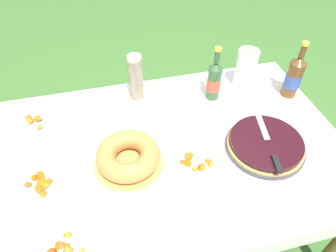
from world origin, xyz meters
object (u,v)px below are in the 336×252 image
Objects in this scene: cider_bottle_amber at (294,77)px; snack_plate_right at (39,187)px; berry_tart at (265,144)px; cup_stack at (136,79)px; snack_plate_near at (66,249)px; serving_knife at (269,144)px; snack_plate_left at (32,124)px; bundt_cake at (128,156)px; paper_towel_roll at (246,69)px; snack_plate_far at (196,166)px; cider_bottle_green at (214,80)px.

snack_plate_right is at bearing -166.63° from cider_bottle_amber.
berry_tart is 0.99m from snack_plate_right.
berry_tart is 0.71m from cup_stack.
serving_knife is at bearing 14.94° from snack_plate_near.
cider_bottle_amber is at bearing 13.37° from snack_plate_right.
snack_plate_left is (-0.54, -0.08, -0.12)m from cup_stack.
paper_towel_roll is at bearing 29.21° from bundt_cake.
cider_bottle_amber is 0.75m from snack_plate_far.
bundt_cake is at bearing -164.16° from cider_bottle_amber.
paper_towel_roll is (0.98, 0.73, 0.10)m from snack_plate_near.
cup_stack is 0.83m from cider_bottle_amber.
serving_knife is 0.72m from cup_stack.
cup_stack is 0.56m from snack_plate_left.
snack_plate_near is 0.93× the size of snack_plate_far.
berry_tart is at bearing 4.75° from snack_plate_far.
bundt_cake is 1.50× the size of snack_plate_near.
cider_bottle_green is 0.42m from cider_bottle_amber.
paper_towel_roll is (0.10, 0.49, 0.05)m from serving_knife.
snack_plate_far is at bearing -72.48° from cup_stack.
serving_knife is at bearing -46.23° from cup_stack.
paper_towel_roll is at bearing 22.26° from snack_plate_right.
paper_towel_roll is (0.20, 0.06, -0.00)m from cider_bottle_green.
snack_plate_left is at bearing 148.12° from snack_plate_far.
snack_plate_right is (-1.30, -0.31, -0.11)m from cider_bottle_amber.
serving_knife is at bearing -22.91° from snack_plate_left.
cider_bottle_green is (0.51, 0.34, 0.07)m from bundt_cake.
snack_plate_near is at bearing 116.33° from serving_knife.
bundt_cake is 1.40× the size of snack_plate_far.
cider_bottle_green is 1.03m from snack_plate_near.
bundt_cake is at bearing -38.54° from snack_plate_left.
cider_bottle_green is (-0.11, 0.41, 0.08)m from berry_tart.
cup_stack is at bearing 75.16° from bundt_cake.
snack_plate_near is at bearing -129.24° from bundt_cake.
serving_knife is 1.67× the size of paper_towel_roll.
cider_bottle_green reaches higher than paper_towel_roll.
cup_stack is at bearing 177.66° from paper_towel_roll.
serving_knife reaches higher than snack_plate_far.
cup_stack is 1.22× the size of snack_plate_far.
berry_tart is at bearing 16.57° from snack_plate_near.
bundt_cake is at bearing -150.79° from paper_towel_roll.
cider_bottle_amber is 1.56× the size of snack_plate_near.
cider_bottle_amber is at bearing 47.08° from berry_tart.
berry_tart is 1.60× the size of paper_towel_roll.
snack_plate_left is 1.09× the size of snack_plate_far.
cup_stack reaches higher than snack_plate_far.
snack_plate_left is (-1.35, 0.08, -0.11)m from cider_bottle_amber.
berry_tart is 0.48m from paper_towel_roll.
snack_plate_near is (-1.19, -0.59, -0.11)m from cider_bottle_amber.
cup_stack is 0.69m from snack_plate_right.
serving_knife is at bearing -77.03° from cider_bottle_green.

